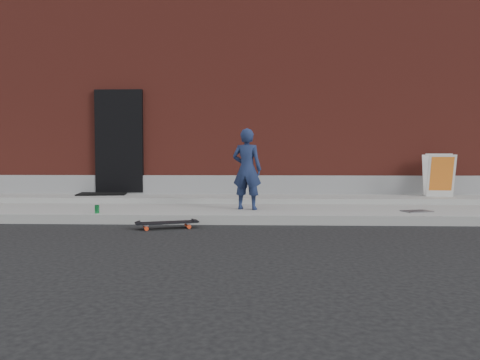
{
  "coord_description": "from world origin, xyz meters",
  "views": [
    {
      "loc": [
        0.43,
        -7.24,
        1.08
      ],
      "look_at": [
        0.14,
        0.8,
        0.66
      ],
      "focal_mm": 35.0,
      "sensor_mm": 36.0,
      "label": 1
    }
  ],
  "objects_px": {
    "child": "(247,169)",
    "pizza_sign": "(439,175)",
    "skateboard": "(167,223)",
    "soda_can": "(97,209)"
  },
  "relations": [
    {
      "from": "skateboard",
      "to": "pizza_sign",
      "type": "distance_m",
      "value": 5.81
    },
    {
      "from": "child",
      "to": "pizza_sign",
      "type": "distance_m",
      "value": 4.2
    },
    {
      "from": "skateboard",
      "to": "pizza_sign",
      "type": "xyz_separation_m",
      "value": [
        5.04,
        2.83,
        0.6
      ]
    },
    {
      "from": "child",
      "to": "soda_can",
      "type": "xyz_separation_m",
      "value": [
        -2.42,
        -0.63,
        -0.63
      ]
    },
    {
      "from": "skateboard",
      "to": "soda_can",
      "type": "distance_m",
      "value": 1.4
    },
    {
      "from": "child",
      "to": "pizza_sign",
      "type": "xyz_separation_m",
      "value": [
        3.89,
        1.59,
        -0.16
      ]
    },
    {
      "from": "child",
      "to": "pizza_sign",
      "type": "height_order",
      "value": "child"
    },
    {
      "from": "child",
      "to": "skateboard",
      "type": "height_order",
      "value": "child"
    },
    {
      "from": "child",
      "to": "skateboard",
      "type": "distance_m",
      "value": 1.86
    },
    {
      "from": "pizza_sign",
      "to": "skateboard",
      "type": "bearing_deg",
      "value": -150.72
    }
  ]
}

